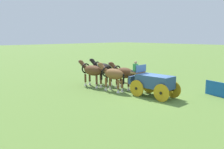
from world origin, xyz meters
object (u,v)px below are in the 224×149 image
(draft_horse_rear_off, at_px, (123,73))
(draft_horse_lead_near, at_px, (92,71))
(draft_horse_rear_near, at_px, (113,75))
(show_wagon, at_px, (153,82))
(draft_horse_lead_off, at_px, (103,69))

(draft_horse_rear_off, relative_size, draft_horse_lead_near, 0.92)
(draft_horse_lead_near, bearing_deg, draft_horse_rear_off, -150.90)
(draft_horse_rear_near, xyz_separation_m, draft_horse_rear_off, (0.05, -1.30, -0.04))
(draft_horse_rear_off, bearing_deg, show_wagon, 172.00)
(draft_horse_lead_near, bearing_deg, show_wagon, -171.50)
(draft_horse_rear_off, height_order, draft_horse_lead_off, draft_horse_lead_off)
(draft_horse_rear_near, bearing_deg, draft_horse_lead_off, -24.21)
(show_wagon, xyz_separation_m, draft_horse_rear_near, (3.51, 0.80, 0.22))
(show_wagon, xyz_separation_m, draft_horse_lead_near, (6.10, 0.91, 0.26))
(draft_horse_rear_off, bearing_deg, draft_horse_lead_near, 29.10)
(show_wagon, height_order, draft_horse_lead_near, show_wagon)
(show_wagon, height_order, draft_horse_rear_off, show_wagon)
(draft_horse_rear_near, relative_size, draft_horse_lead_near, 0.95)
(draft_horse_rear_off, distance_m, draft_horse_lead_off, 2.59)
(draft_horse_lead_near, height_order, draft_horse_lead_off, draft_horse_lead_off)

